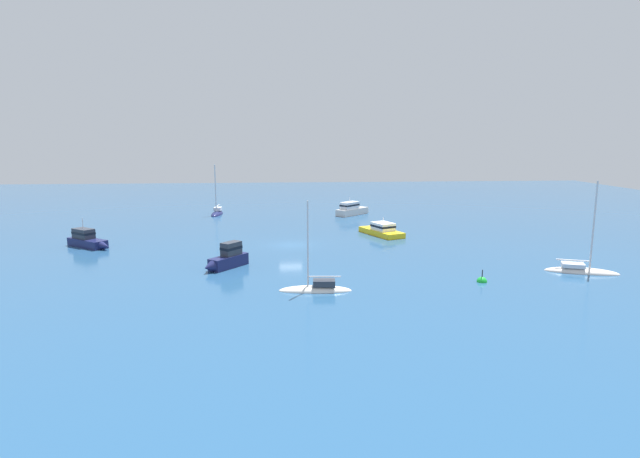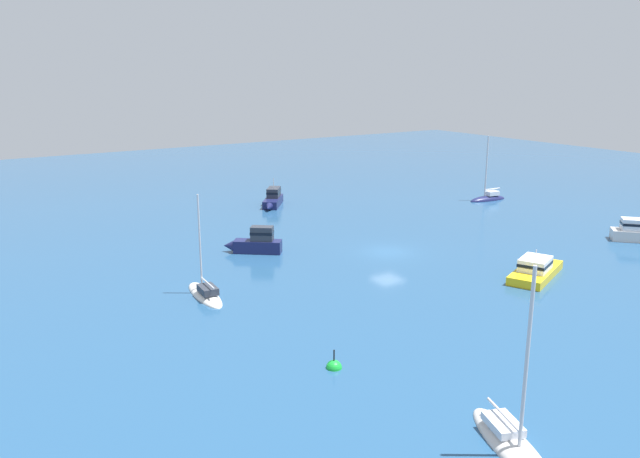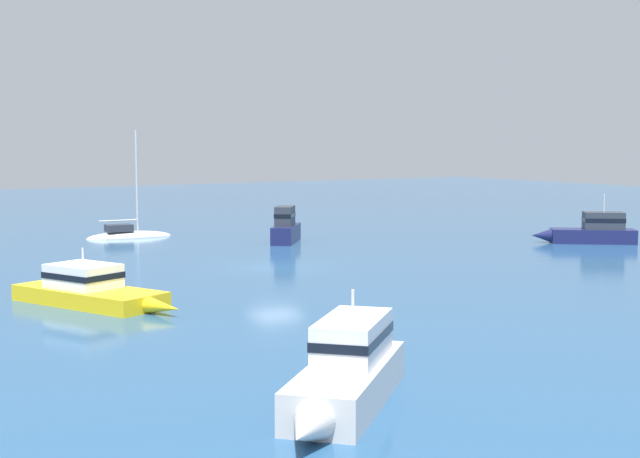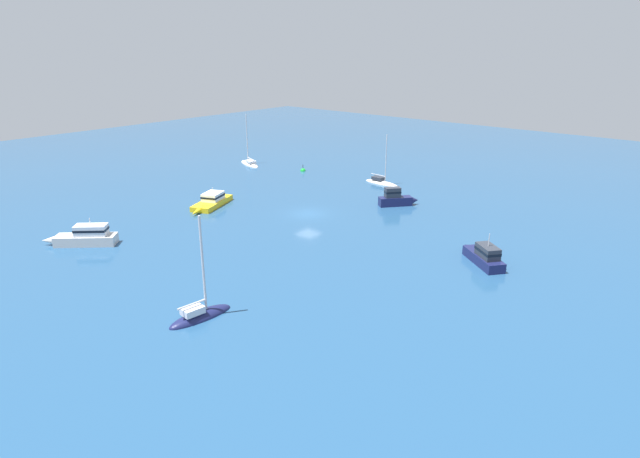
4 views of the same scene
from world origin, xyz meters
name	(u,v)px [view 3 (image 3 of 4)]	position (x,y,z in m)	size (l,w,h in m)	color
ground_plane	(276,267)	(0.00, 0.00, 0.00)	(160.00, 160.00, 0.00)	navy
launch	(286,228)	(-6.02, -9.58, 0.88)	(4.03, 4.62, 2.30)	#191E4C
cabin_cruiser	(592,231)	(-21.96, 0.85, 0.77)	(5.73, 4.86, 3.07)	#191E4C
cabin_cruiser_1	(90,289)	(11.15, 5.22, 0.60)	(4.82, 8.03, 2.21)	yellow
motor_cruiser	(346,372)	(10.02, 21.88, 0.83)	(6.22, 5.97, 2.74)	silver
sailboat	(128,236)	(1.53, -17.37, 0.12)	(5.75, 1.91, 7.45)	silver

